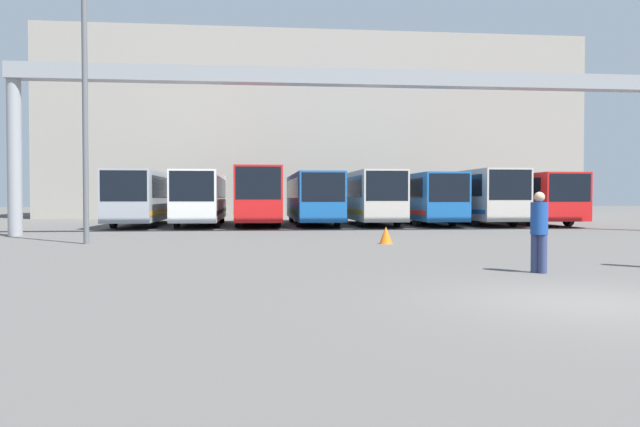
# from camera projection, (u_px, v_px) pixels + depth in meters

# --- Properties ---
(ground_plane) EXTENTS (200.00, 200.00, 0.00)m
(ground_plane) POSITION_uv_depth(u_px,v_px,m) (588.00, 303.00, 9.95)
(ground_plane) COLOR #514F4C
(building_backdrop) EXTENTS (44.21, 12.00, 14.99)m
(building_backdrop) POSITION_uv_depth(u_px,v_px,m) (313.00, 132.00, 55.35)
(building_backdrop) COLOR gray
(building_backdrop) RESTS_ON ground
(overhead_gantry) EXTENTS (31.65, 0.80, 7.46)m
(overhead_gantry) POSITION_uv_depth(u_px,v_px,m) (369.00, 96.00, 28.42)
(overhead_gantry) COLOR gray
(overhead_gantry) RESTS_ON ground
(bus_slot_0) EXTENTS (2.53, 12.44, 3.12)m
(bus_slot_0) POSITION_uv_depth(u_px,v_px,m) (145.00, 195.00, 37.28)
(bus_slot_0) COLOR #999EA5
(bus_slot_0) RESTS_ON ground
(bus_slot_1) EXTENTS (2.46, 11.98, 3.11)m
(bus_slot_1) POSITION_uv_depth(u_px,v_px,m) (201.00, 195.00, 37.42)
(bus_slot_1) COLOR silver
(bus_slot_1) RESTS_ON ground
(bus_slot_2) EXTENTS (2.55, 10.92, 3.35)m
(bus_slot_2) POSITION_uv_depth(u_px,v_px,m) (258.00, 193.00, 37.25)
(bus_slot_2) COLOR red
(bus_slot_2) RESTS_ON ground
(bus_slot_3) EXTENTS (2.50, 12.25, 3.06)m
(bus_slot_3) POSITION_uv_depth(u_px,v_px,m) (312.00, 196.00, 38.27)
(bus_slot_3) COLOR #1959A5
(bus_slot_3) RESTS_ON ground
(bus_slot_4) EXTENTS (2.47, 10.25, 3.16)m
(bus_slot_4) POSITION_uv_depth(u_px,v_px,m) (369.00, 195.00, 37.64)
(bus_slot_4) COLOR beige
(bus_slot_4) RESTS_ON ground
(bus_slot_5) EXTENTS (2.44, 12.22, 3.04)m
(bus_slot_5) POSITION_uv_depth(u_px,v_px,m) (419.00, 196.00, 38.98)
(bus_slot_5) COLOR #1959A5
(bus_slot_5) RESTS_ON ground
(bus_slot_6) EXTENTS (2.60, 10.02, 3.25)m
(bus_slot_6) POSITION_uv_depth(u_px,v_px,m) (477.00, 194.00, 38.24)
(bus_slot_6) COLOR beige
(bus_slot_6) RESTS_ON ground
(bus_slot_7) EXTENTS (2.60, 10.30, 3.05)m
(bus_slot_7) POSITION_uv_depth(u_px,v_px,m) (528.00, 196.00, 38.74)
(bus_slot_7) COLOR red
(bus_slot_7) RESTS_ON ground
(pedestrian_near_center) EXTENTS (0.38, 0.38, 1.80)m
(pedestrian_near_center) POSITION_uv_depth(u_px,v_px,m) (539.00, 230.00, 13.82)
(pedestrian_near_center) COLOR navy
(pedestrian_near_center) RESTS_ON ground
(traffic_cone) EXTENTS (0.48, 0.48, 0.62)m
(traffic_cone) POSITION_uv_depth(u_px,v_px,m) (386.00, 235.00, 22.43)
(traffic_cone) COLOR orange
(traffic_cone) RESTS_ON ground
(lamp_post) EXTENTS (0.36, 0.36, 9.19)m
(lamp_post) POSITION_uv_depth(u_px,v_px,m) (85.00, 105.00, 22.28)
(lamp_post) COLOR #595B60
(lamp_post) RESTS_ON ground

